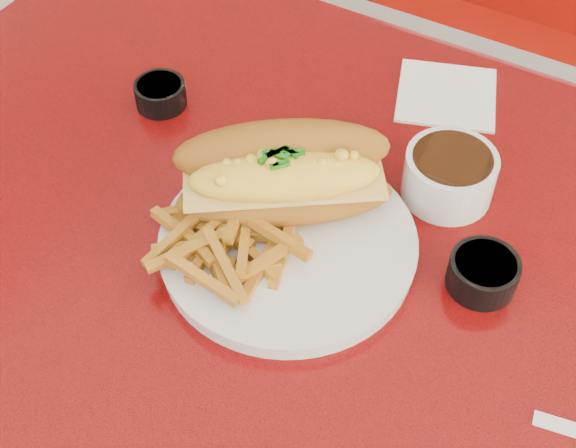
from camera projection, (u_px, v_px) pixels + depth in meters
The scene contains 10 objects.
diner_table at pixel (340, 367), 0.88m from camera, with size 1.23×0.83×0.77m.
booth_bench_far at pixel (521, 140), 1.58m from camera, with size 1.20×0.51×0.90m.
dinner_plate at pixel (288, 245), 0.77m from camera, with size 0.31×0.31×0.02m.
mac_hoagie at pixel (284, 174), 0.76m from camera, with size 0.23×0.20×0.09m.
fries_pile at pixel (223, 236), 0.74m from camera, with size 0.13×0.11×0.04m, color orange, non-canonical shape.
fork at pixel (322, 218), 0.78m from camera, with size 0.02×0.14×0.00m.
gravy_ramekin at pixel (449, 174), 0.80m from camera, with size 0.12×0.12×0.05m.
sauce_cup_left at pixel (160, 93), 0.90m from camera, with size 0.06×0.06×0.03m.
sauce_cup_right at pixel (483, 272), 0.74m from camera, with size 0.08×0.08×0.03m.
paper_napkin at pixel (447, 95), 0.92m from camera, with size 0.11×0.11×0.00m, color white.
Camera 1 is at (0.18, -0.42, 1.37)m, focal length 50.00 mm.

